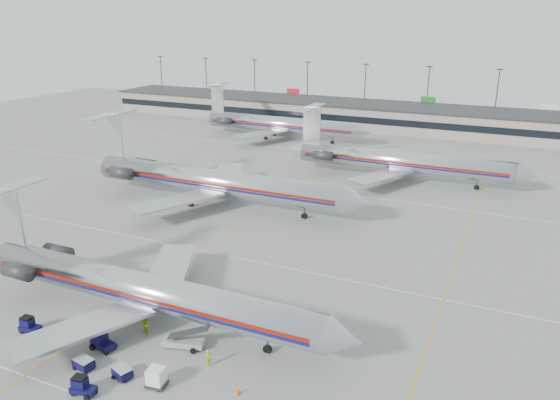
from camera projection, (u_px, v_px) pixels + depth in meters
The scene contains 18 objects.
ground at pixel (156, 284), 61.42m from camera, with size 260.00×260.00×0.00m, color gray.
apron_markings at pixel (204, 251), 70.01m from camera, with size 160.00×0.15×0.02m, color silver.
terminal at pixel (382, 116), 144.59m from camera, with size 162.00×17.00×6.25m.
light_mast_row at pixel (396, 89), 154.88m from camera, with size 163.60×0.40×15.28m.
jet_foreground at pixel (138, 288), 53.64m from camera, with size 44.23×26.04×11.58m.
jet_second_row at pixel (210, 181), 86.35m from camera, with size 50.50×29.74×13.22m.
jet_third_row at pixel (397, 161), 98.93m from camera, with size 45.32×27.88×12.39m.
jet_back_row at pixel (278, 124), 131.82m from camera, with size 45.12×27.75×12.34m.
tug_left at pixel (29, 325), 51.97m from camera, with size 2.12×1.21×1.65m.
tug_center at pixel (101, 341), 49.37m from camera, with size 2.46×1.57×1.86m.
tug_right at pixel (82, 387), 43.47m from camera, with size 2.17×1.37×1.64m.
cart_inner at pixel (84, 363), 46.72m from camera, with size 1.89×1.45×0.97m.
cart_outer at pixel (122, 373), 45.56m from camera, with size 1.95×1.63×0.95m.
uld_container at pixel (156, 378), 44.40m from camera, with size 1.74×1.51×1.67m.
belt_loader at pixel (184, 341), 49.73m from camera, with size 4.62×2.36×2.36m.
ramp_worker_near at pixel (208, 358), 46.98m from camera, with size 0.57×0.38×1.57m, color #A3DF15.
ramp_worker_far at pixel (145, 325), 51.64m from camera, with size 0.95×0.74×1.96m, color #9BC412.
cone_right at pixel (238, 391), 43.59m from camera, with size 0.47×0.47×0.64m, color #F15908.
Camera 1 is at (35.66, -44.15, 28.94)m, focal length 35.00 mm.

